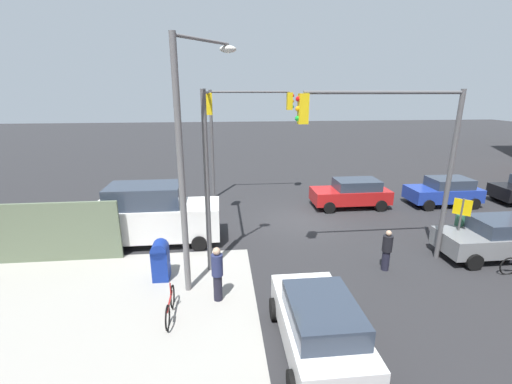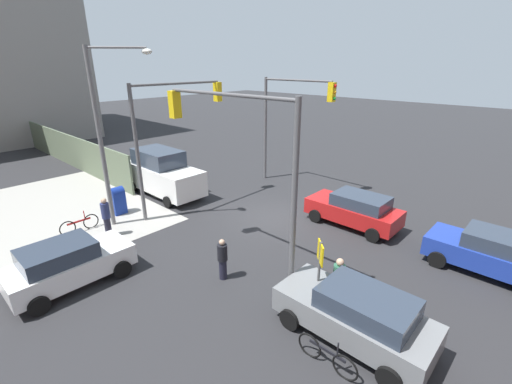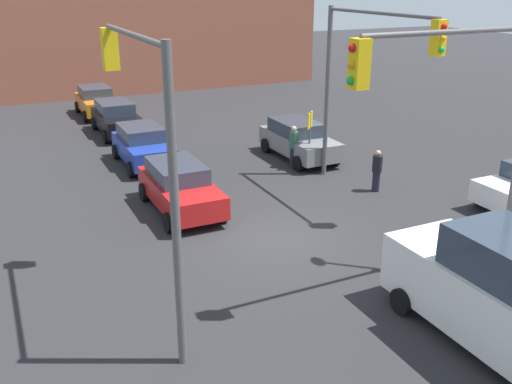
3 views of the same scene
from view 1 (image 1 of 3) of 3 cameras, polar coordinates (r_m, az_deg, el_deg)
ground_plane at (r=17.79m, az=7.45°, el=-4.84°), size 120.00×120.00×0.00m
sidewalk_corner at (r=10.81m, az=-35.25°, el=-23.41°), size 12.00×12.00×0.01m
traffic_signal_nw_corner at (r=13.25m, az=22.01°, el=7.66°), size 6.04×0.36×6.50m
traffic_signal_se_corner at (r=20.73m, az=-2.13°, el=11.42°), size 5.01×0.36×6.50m
traffic_signal_ne_corner at (r=13.79m, az=-8.12°, el=8.82°), size 0.36×5.40×6.50m
street_lamp_corner at (r=10.77m, az=-11.16°, el=6.96°), size 1.93×2.11×8.00m
warning_sign_two_way at (r=15.81m, az=30.95°, el=-3.59°), size 0.48×0.48×2.40m
mailbox_blue at (r=12.66m, az=-15.64°, el=-10.74°), size 0.56×0.64×1.43m
coupe_white at (r=9.29m, az=10.45°, el=-20.78°), size 2.02×3.98×1.62m
coupe_red at (r=20.26m, az=15.65°, el=-0.14°), size 4.33×2.02×1.62m
coupe_gray at (r=16.73m, az=35.22°, el=-6.18°), size 4.34×2.02×1.62m
hatchback_blue at (r=22.68m, az=28.88°, el=0.13°), size 4.00×2.02×1.62m
van_white_delivery at (r=15.49m, az=-16.59°, el=-3.64°), size 5.40×2.32×2.62m
pedestrian_crossing at (r=16.65m, az=30.67°, el=-5.22°), size 0.36×0.36×1.77m
pedestrian_waiting at (r=13.64m, az=20.97°, el=-8.97°), size 0.36×0.36×1.58m
pedestrian_walking_north at (r=11.06m, az=-6.46°, el=-13.27°), size 0.36×0.36×1.83m
bicycle_leaning_on_fence at (r=10.91m, az=-14.12°, el=-17.95°), size 0.05×1.75×0.97m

